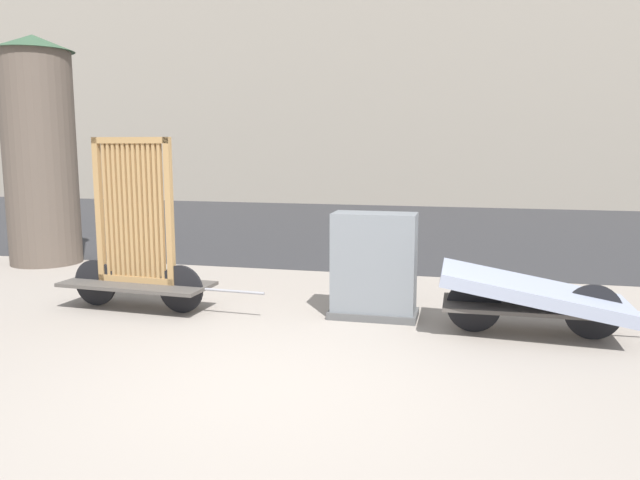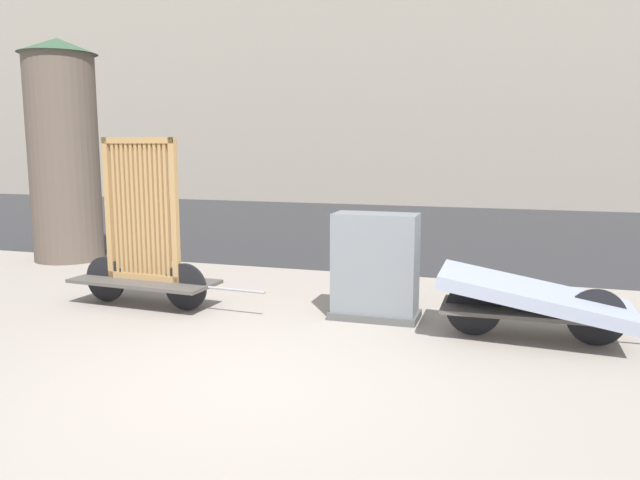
{
  "view_description": "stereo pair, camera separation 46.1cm",
  "coord_description": "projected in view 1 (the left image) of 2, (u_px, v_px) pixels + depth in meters",
  "views": [
    {
      "loc": [
        1.5,
        -4.4,
        1.87
      ],
      "look_at": [
        0.0,
        1.87,
        0.88
      ],
      "focal_mm": 35.0,
      "sensor_mm": 36.0,
      "label": 1
    },
    {
      "loc": [
        1.95,
        -4.28,
        1.87
      ],
      "look_at": [
        0.0,
        1.87,
        0.88
      ],
      "focal_mm": 35.0,
      "sensor_mm": 36.0,
      "label": 2
    }
  ],
  "objects": [
    {
      "name": "bike_cart_with_bedframe",
      "position": [
        136.0,
        250.0,
        7.05
      ],
      "size": [
        2.44,
        0.77,
        1.95
      ],
      "rotation": [
        0.0,
        0.0,
        -0.06
      ],
      "color": "#4C4742",
      "rests_on": "ground_plane"
    },
    {
      "name": "bike_cart_with_mattress",
      "position": [
        533.0,
        295.0,
        6.1
      ],
      "size": [
        2.47,
        0.93,
        0.67
      ],
      "rotation": [
        0.0,
        0.0,
        0.01
      ],
      "color": "#4C4742",
      "rests_on": "ground_plane"
    },
    {
      "name": "utility_cabinet",
      "position": [
        374.0,
        269.0,
        6.73
      ],
      "size": [
        0.95,
        0.48,
        1.15
      ],
      "color": "#4C4C4C",
      "rests_on": "ground_plane"
    },
    {
      "name": "advertising_column",
      "position": [
        40.0,
        150.0,
        9.67
      ],
      "size": [
        1.21,
        1.21,
        3.51
      ],
      "color": "brown",
      "rests_on": "ground_plane"
    },
    {
      "name": "ground_plane",
      "position": [
        264.0,
        386.0,
        4.86
      ],
      "size": [
        60.0,
        60.0,
        0.0
      ],
      "primitive_type": "plane",
      "color": "gray"
    },
    {
      "name": "road_strip",
      "position": [
        399.0,
        228.0,
        14.03
      ],
      "size": [
        56.0,
        10.22,
        0.01
      ],
      "color": "#2D2D30",
      "rests_on": "ground_plane"
    }
  ]
}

